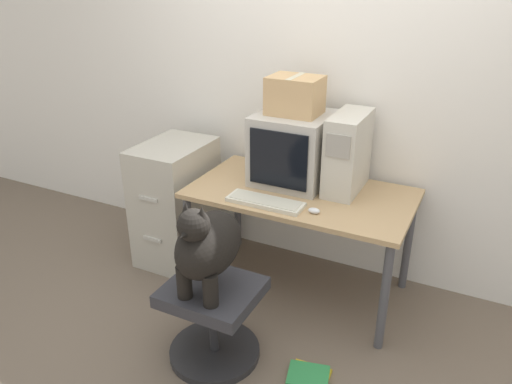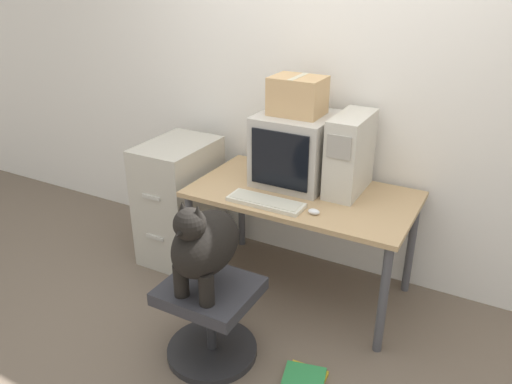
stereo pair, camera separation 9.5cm
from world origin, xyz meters
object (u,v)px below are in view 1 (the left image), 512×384
at_px(pc_tower, 348,153).
at_px(keyboard, 265,202).
at_px(crt_monitor, 293,148).
at_px(cardboard_box, 295,95).
at_px(book_stack_floor, 309,375).
at_px(filing_cabinet, 176,202).
at_px(office_chair, 213,317).
at_px(dog, 207,244).

xyz_separation_m(pc_tower, keyboard, (-0.35, -0.41, -0.23)).
distance_m(crt_monitor, cardboard_box, 0.33).
bearing_deg(keyboard, book_stack_floor, -44.19).
relative_size(pc_tower, filing_cabinet, 0.55).
bearing_deg(office_chair, dog, -90.00).
bearing_deg(crt_monitor, keyboard, -90.74).
bearing_deg(book_stack_floor, crt_monitor, 119.14).
bearing_deg(pc_tower, crt_monitor, -176.61).
distance_m(pc_tower, book_stack_floor, 1.28).
bearing_deg(keyboard, filing_cabinet, 162.95).
bearing_deg(keyboard, office_chair, -95.36).
height_order(dog, cardboard_box, cardboard_box).
relative_size(crt_monitor, office_chair, 0.93).
xyz_separation_m(filing_cabinet, cardboard_box, (0.83, 0.14, 0.83)).
distance_m(keyboard, office_chair, 0.71).
relative_size(crt_monitor, book_stack_floor, 1.88).
bearing_deg(pc_tower, filing_cabinet, -172.45).
bearing_deg(filing_cabinet, book_stack_floor, -28.92).
distance_m(pc_tower, cardboard_box, 0.47).
xyz_separation_m(keyboard, cardboard_box, (0.00, 0.39, 0.54)).
bearing_deg(pc_tower, book_stack_floor, -81.43).
relative_size(crt_monitor, keyboard, 1.02).
height_order(crt_monitor, keyboard, crt_monitor).
bearing_deg(crt_monitor, book_stack_floor, -60.86).
height_order(pc_tower, office_chair, pc_tower).
bearing_deg(pc_tower, keyboard, -130.65).
xyz_separation_m(pc_tower, filing_cabinet, (-1.17, -0.16, -0.51)).
relative_size(pc_tower, keyboard, 1.05).
bearing_deg(pc_tower, dog, -112.40).
bearing_deg(cardboard_box, keyboard, -90.73).
xyz_separation_m(pc_tower, book_stack_floor, (0.13, -0.88, -0.92)).
xyz_separation_m(office_chair, book_stack_floor, (0.53, 0.06, -0.23)).
relative_size(office_chair, book_stack_floor, 2.03).
relative_size(keyboard, filing_cabinet, 0.53).
bearing_deg(keyboard, dog, -95.08).
height_order(crt_monitor, book_stack_floor, crt_monitor).
relative_size(pc_tower, office_chair, 0.96).
height_order(pc_tower, cardboard_box, cardboard_box).
bearing_deg(cardboard_box, dog, -93.30).
bearing_deg(crt_monitor, pc_tower, 3.39).
bearing_deg(pc_tower, office_chair, -113.04).
bearing_deg(crt_monitor, dog, -93.31).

